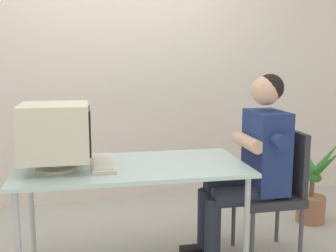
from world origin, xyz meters
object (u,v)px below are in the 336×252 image
Objects in this scene: crt_monitor at (56,132)px; office_chair at (276,187)px; desk at (132,173)px; potted_plant at (311,186)px; person_seated at (252,161)px; keyboard at (103,163)px.

office_chair is at bearing 0.86° from crt_monitor.
crt_monitor reaches higher than office_chair.
potted_plant is (1.60, 0.49, -0.35)m from desk.
person_seated is 0.99m from potted_plant.
desk is 1.03m from office_chair.
potted_plant is (1.78, 0.46, -0.42)m from keyboard.
office_chair is 1.25× the size of potted_plant.
crt_monitor is 2.23m from potted_plant.
keyboard is (0.28, 0.05, -0.22)m from crt_monitor.
person_seated is (0.83, -0.00, 0.04)m from desk.
keyboard is 1.02m from person_seated.
keyboard is 1.23m from office_chair.
person_seated is (1.02, -0.03, -0.03)m from keyboard.
potted_plant is at bearing 32.75° from person_seated.
crt_monitor is at bearing -179.14° from office_chair.
office_chair is (1.21, -0.03, -0.23)m from keyboard.
keyboard is 0.66× the size of potted_plant.
person_seated is (1.30, 0.02, -0.25)m from crt_monitor.
person_seated reaches higher than desk.
potted_plant is at bearing 13.97° from crt_monitor.
office_chair is 0.78m from potted_plant.
office_chair is at bearing -0.09° from desk.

